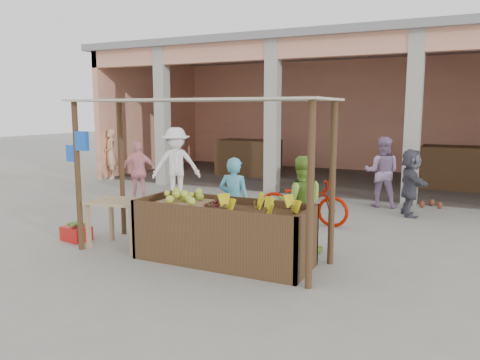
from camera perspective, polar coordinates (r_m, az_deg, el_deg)
The scene contains 20 objects.
ground at distance 7.28m, azimuth -5.57°, elevation -9.31°, with size 60.00×60.00×0.00m, color gray.
market_building at distance 15.26m, azimuth 12.42°, elevation 10.19°, with size 14.40×6.40×4.20m.
fruit_stall at distance 6.93m, azimuth -2.05°, elevation -6.76°, with size 2.60×0.95×0.80m, color #4C371E.
stall_awning at distance 6.99m, azimuth -5.65°, elevation 6.45°, with size 4.09×1.35×2.39m.
banana_heap at distance 6.60m, azimuth 2.22°, elevation -3.16°, with size 1.00×0.55×0.18m, color yellow, non-canonical shape.
melon_tray at distance 7.11m, azimuth -6.87°, elevation -2.34°, with size 0.73×0.63×0.20m.
berry_heap at distance 6.87m, azimuth -2.39°, elevation -2.80°, with size 0.48×0.40×0.15m, color maroon.
side_table at distance 7.78m, azimuth -14.37°, elevation -3.41°, with size 1.06×0.78×0.79m.
papaya_pile at distance 7.74m, azimuth -14.44°, elevation -1.73°, with size 0.65×0.37×0.19m, color #559831, non-canonical shape.
red_crate at distance 8.56m, azimuth -19.33°, elevation -6.16°, with size 0.47×0.34×0.25m, color red.
plantain_bundle at distance 8.53m, azimuth -19.38°, elevation -5.13°, with size 0.36×0.25×0.07m, color #578E33, non-canonical shape.
produce_sacks at distance 11.55m, azimuth 22.34°, elevation -1.58°, with size 0.83×0.78×0.63m.
vendor_blue at distance 7.73m, azimuth -0.72°, elevation -2.23°, with size 0.59×0.43×1.56m, color #52B7D5.
vendor_green at distance 7.41m, azimuth 7.43°, elevation -2.61°, with size 0.77×0.45×1.61m, color #89B93F.
motorcycle at distance 9.21m, azimuth 7.72°, elevation -2.41°, with size 1.86×0.64×0.97m, color #A01301.
shopper_a at distance 11.48m, azimuth -7.79°, elevation 2.24°, with size 1.25×0.62×1.94m, color white.
shopper_b at distance 11.59m, azimuth -12.21°, elevation 1.24°, with size 0.92×0.49×1.56m, color pink.
shopper_d at distance 10.43m, azimuth 20.07°, elevation -0.10°, with size 1.38×0.57×1.50m, color #494955.
shopper_e at distance 15.63m, azimuth -15.48°, elevation 3.22°, with size 0.63×0.47×1.68m, color #E8B17E.
shopper_f at distance 11.19m, azimuth 16.93°, elevation 1.33°, with size 0.86×0.50×1.77m, color #9D7CA6.
Camera 1 is at (3.62, -5.90, 2.24)m, focal length 35.00 mm.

